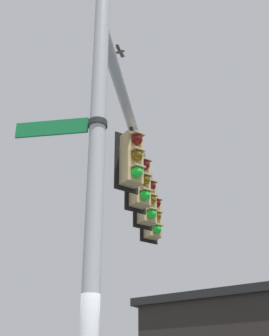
# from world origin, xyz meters

# --- Properties ---
(signal_pole) EXTENTS (0.22, 0.22, 7.10)m
(signal_pole) POSITION_xyz_m (0.00, 0.00, 3.55)
(signal_pole) COLOR #ADB2B7
(signal_pole) RESTS_ON ground
(mast_arm) EXTENTS (5.22, 5.48, 0.20)m
(mast_arm) POSITION_xyz_m (-2.54, -2.67, 6.35)
(mast_arm) COLOR #ADB2B7
(traffic_light_nearest_pole) EXTENTS (0.54, 0.49, 1.31)m
(traffic_light_nearest_pole) POSITION_xyz_m (-1.88, -1.96, 5.56)
(traffic_light_nearest_pole) COLOR black
(traffic_light_mid_inner) EXTENTS (0.54, 0.49, 1.31)m
(traffic_light_mid_inner) POSITION_xyz_m (-2.66, -2.77, 5.56)
(traffic_light_mid_inner) COLOR black
(traffic_light_mid_outer) EXTENTS (0.54, 0.49, 1.31)m
(traffic_light_mid_outer) POSITION_xyz_m (-3.43, -3.59, 5.56)
(traffic_light_mid_outer) COLOR black
(traffic_light_arm_end) EXTENTS (0.54, 0.49, 1.31)m
(traffic_light_arm_end) POSITION_xyz_m (-4.21, -4.40, 5.56)
(traffic_light_arm_end) COLOR black
(street_name_sign) EXTENTS (0.95, 0.92, 0.22)m
(street_name_sign) POSITION_xyz_m (0.26, -0.25, 4.69)
(street_name_sign) COLOR #147238
(bird_flying) EXTENTS (0.40, 0.30, 0.13)m
(bird_flying) POSITION_xyz_m (-2.32, -3.13, 9.19)
(bird_flying) COLOR #4C4742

